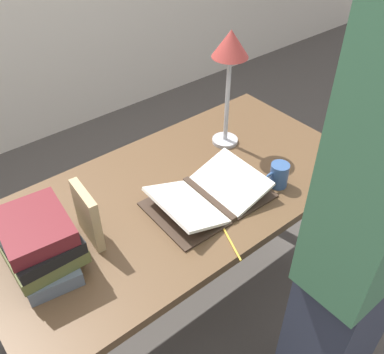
{
  "coord_description": "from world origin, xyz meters",
  "views": [
    {
      "loc": [
        -0.72,
        -0.98,
        1.82
      ],
      "look_at": [
        0.03,
        -0.05,
        0.83
      ],
      "focal_mm": 40.0,
      "sensor_mm": 36.0,
      "label": 1
    }
  ],
  "objects": [
    {
      "name": "open_book",
      "position": [
        0.06,
        -0.12,
        0.77
      ],
      "size": [
        0.44,
        0.3,
        0.08
      ],
      "rotation": [
        0.0,
        0.0,
        -0.02
      ],
      "color": "#38281E",
      "rests_on": "reading_desk"
    },
    {
      "name": "coffee_mug",
      "position": [
        0.32,
        -0.21,
        0.8
      ],
      "size": [
        0.1,
        0.07,
        0.1
      ],
      "rotation": [
        0.0,
        0.0,
        2.96
      ],
      "color": "#335184",
      "rests_on": "reading_desk"
    },
    {
      "name": "reading_desk",
      "position": [
        0.0,
        0.0,
        0.66
      ],
      "size": [
        1.48,
        0.75,
        0.75
      ],
      "color": "brown",
      "rests_on": "ground_plane"
    },
    {
      "name": "ground_plane",
      "position": [
        0.0,
        0.0,
        0.0
      ],
      "size": [
        12.0,
        12.0,
        0.0
      ],
      "primitive_type": "plane",
      "color": "#47423D"
    },
    {
      "name": "book_stack_tall",
      "position": [
        -0.53,
        -0.01,
        0.85
      ],
      "size": [
        0.21,
        0.3,
        0.19
      ],
      "color": "slate",
      "rests_on": "reading_desk"
    },
    {
      "name": "reading_lamp",
      "position": [
        0.36,
        0.13,
        1.15
      ],
      "size": [
        0.14,
        0.14,
        0.5
      ],
      "color": "#ADADB2",
      "rests_on": "reading_desk"
    },
    {
      "name": "pencil",
      "position": [
        -0.02,
        -0.31,
        0.75
      ],
      "size": [
        0.07,
        0.17,
        0.01
      ],
      "rotation": [
        0.0,
        0.0,
        -0.35
      ],
      "color": "gold",
      "rests_on": "reading_desk"
    },
    {
      "name": "book_standing_upright",
      "position": [
        -0.37,
        -0.01,
        0.85
      ],
      "size": [
        0.04,
        0.16,
        0.2
      ],
      "rotation": [
        0.0,
        0.0,
        -0.08
      ],
      "color": "tan",
      "rests_on": "reading_desk"
    },
    {
      "name": "person_reader",
      "position": [
        0.12,
        -0.68,
        0.9
      ],
      "size": [
        0.36,
        0.21,
        1.82
      ],
      "rotation": [
        0.0,
        0.0,
        3.14
      ],
      "color": "#2D3342",
      "rests_on": "ground_plane"
    }
  ]
}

